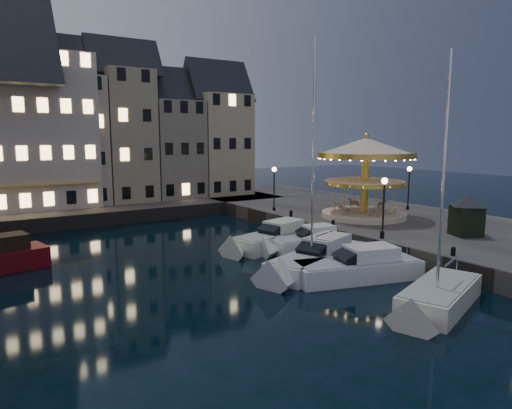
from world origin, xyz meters
TOP-DOWN VIEW (x-y plane):
  - ground at (0.00, 0.00)m, footprint 160.00×160.00m
  - quay_east at (14.00, 6.00)m, footprint 16.00×56.00m
  - quay_north at (-8.00, 28.00)m, footprint 44.00×12.00m
  - quaywall_e at (6.00, 6.00)m, footprint 0.15×44.00m
  - quaywall_n at (-6.00, 22.00)m, footprint 48.00×0.15m
  - streetlamp_b at (7.20, 1.00)m, footprint 0.44×0.44m
  - streetlamp_c at (7.20, 14.50)m, footprint 0.44×0.44m
  - streetlamp_d at (18.50, 8.00)m, footprint 0.44×0.44m
  - bollard_a at (6.60, -5.00)m, footprint 0.30×0.30m
  - bollard_b at (6.60, 0.50)m, footprint 0.30×0.30m
  - bollard_c at (6.60, 5.50)m, footprint 0.30×0.30m
  - bollard_d at (6.60, 11.00)m, footprint 0.30×0.30m
  - townhouse_nb at (-14.05, 30.00)m, footprint 6.16×8.00m
  - townhouse_nc at (-8.00, 30.00)m, footprint 6.82×8.00m
  - townhouse_nd at (-2.25, 30.00)m, footprint 5.50×8.00m
  - townhouse_ne at (3.20, 30.00)m, footprint 6.16×8.00m
  - townhouse_nf at (9.25, 30.00)m, footprint 6.82×8.00m
  - hotel_corner at (-14.00, 30.00)m, footprint 17.60×9.00m
  - motorboat_a at (1.22, -7.84)m, footprint 7.36×4.58m
  - motorboat_b at (1.06, -2.16)m, footprint 8.66×4.58m
  - motorboat_c at (0.61, 0.48)m, footprint 9.58×5.47m
  - motorboat_d at (2.81, 4.20)m, footprint 6.63×3.01m
  - motorboat_e at (1.62, 6.68)m, footprint 8.59×4.38m
  - carousel at (11.77, 7.25)m, footprint 8.38×8.38m
  - ticket_kiosk at (12.37, -2.06)m, footprint 2.84×2.84m

SIDE VIEW (x-z plane):
  - ground at x=0.00m, z-range 0.00..0.00m
  - motorboat_a at x=1.22m, z-range -5.62..6.69m
  - motorboat_d at x=2.81m, z-range -0.44..1.71m
  - motorboat_e at x=1.62m, z-range -0.43..1.72m
  - motorboat_b at x=1.06m, z-range -0.43..1.72m
  - quay_east at x=14.00m, z-range 0.00..1.30m
  - quay_north at x=-8.00m, z-range 0.00..1.30m
  - quaywall_e at x=6.00m, z-range 0.00..1.30m
  - quaywall_n at x=-6.00m, z-range 0.00..1.30m
  - motorboat_c at x=0.61m, z-range -5.77..7.13m
  - bollard_a at x=6.60m, z-range 1.32..1.89m
  - bollard_b at x=6.60m, z-range 1.32..1.89m
  - bollard_c at x=6.60m, z-range 1.32..1.89m
  - bollard_d at x=6.60m, z-range 1.32..1.89m
  - ticket_kiosk at x=12.37m, z-range 1.61..4.94m
  - streetlamp_b at x=7.20m, z-range 1.93..6.10m
  - streetlamp_c at x=7.20m, z-range 1.93..6.10m
  - streetlamp_d at x=18.50m, z-range 1.93..6.10m
  - carousel at x=11.77m, z-range 2.46..9.79m
  - townhouse_ne at x=3.20m, z-range 1.38..14.18m
  - townhouse_nb at x=-14.05m, z-range 1.38..15.18m
  - townhouse_nf at x=9.25m, z-range 1.38..15.18m
  - townhouse_nc at x=-8.00m, z-range 1.38..16.18m
  - townhouse_nd at x=-2.25m, z-range 1.38..17.18m
  - hotel_corner at x=-14.00m, z-range 1.38..18.18m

